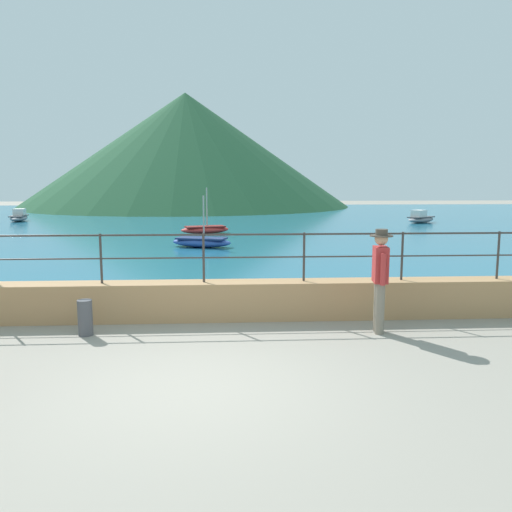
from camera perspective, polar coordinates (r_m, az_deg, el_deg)
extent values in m
plane|color=gray|center=(6.68, -6.80, -14.10)|extent=(120.00, 120.00, 0.00)
cube|color=tan|center=(9.63, -5.71, -4.90)|extent=(20.00, 0.56, 0.70)
cylinder|color=#383330|center=(9.73, -16.67, -0.27)|extent=(0.04, 0.04, 0.90)
cylinder|color=#383330|center=(9.48, -5.78, -0.18)|extent=(0.04, 0.04, 0.90)
cylinder|color=#383330|center=(9.58, 5.29, -0.09)|extent=(0.04, 0.04, 0.90)
cylinder|color=#383330|center=(10.02, 15.75, 0.00)|extent=(0.04, 0.04, 0.90)
cylinder|color=#383330|center=(10.76, 25.05, 0.08)|extent=(0.04, 0.04, 0.90)
cylinder|color=#383330|center=(9.42, -5.81, 2.34)|extent=(18.40, 0.04, 0.04)
cylinder|color=#383330|center=(9.48, -5.78, -0.18)|extent=(18.40, 0.03, 0.03)
cube|color=#236B89|center=(32.11, -4.08, 3.76)|extent=(64.00, 44.32, 0.06)
cone|color=#1E4C2D|center=(52.31, -7.69, 11.43)|extent=(31.84, 31.84, 10.98)
cylinder|color=slate|center=(8.89, 13.46, -5.66)|extent=(0.15, 0.15, 0.86)
cylinder|color=slate|center=(9.06, 13.26, -5.39)|extent=(0.15, 0.15, 0.86)
cube|color=#B22D2D|center=(8.84, 13.51, -0.92)|extent=(0.26, 0.38, 0.60)
cylinder|color=#B22D2D|center=(8.61, 13.78, -1.44)|extent=(0.09, 0.09, 0.52)
cylinder|color=#B22D2D|center=(9.08, 13.24, -0.93)|extent=(0.09, 0.09, 0.52)
sphere|color=tan|center=(8.78, 13.61, 1.85)|extent=(0.22, 0.22, 0.22)
cylinder|color=#4C4238|center=(8.77, 13.62, 2.17)|extent=(0.38, 0.38, 0.02)
cylinder|color=#4C4238|center=(8.77, 13.63, 2.56)|extent=(0.20, 0.20, 0.10)
cylinder|color=#4C4C51|center=(9.06, -18.26, -6.46)|extent=(0.24, 0.24, 0.60)
ellipsoid|color=red|center=(24.68, -5.61, 2.88)|extent=(2.46, 1.53, 0.36)
cube|color=maroon|center=(24.67, -5.62, 3.23)|extent=(1.98, 1.27, 0.06)
cylinder|color=#B2A899|center=(24.63, -5.42, 5.40)|extent=(0.06, 0.06, 1.80)
ellipsoid|color=#2D4C9E|center=(19.64, -6.00, 1.50)|extent=(2.47, 1.59, 0.36)
cube|color=navy|center=(19.62, -6.01, 1.94)|extent=(1.99, 1.32, 0.06)
cylinder|color=#B2A899|center=(19.52, -5.77, 4.32)|extent=(0.06, 0.06, 1.57)
ellipsoid|color=gray|center=(35.39, -24.61, 3.79)|extent=(1.20, 2.40, 0.36)
cube|color=#4D4D51|center=(35.38, -24.62, 4.03)|extent=(1.01, 1.93, 0.06)
cube|color=silver|center=(35.61, -24.55, 4.43)|extent=(0.73, 0.88, 0.40)
ellipsoid|color=gray|center=(32.59, 17.67, 3.83)|extent=(2.37, 2.12, 0.36)
cube|color=#4D4D51|center=(32.58, 17.68, 4.09)|extent=(1.92, 1.73, 0.06)
cube|color=silver|center=(32.35, 17.47, 4.49)|extent=(1.02, 0.99, 0.40)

